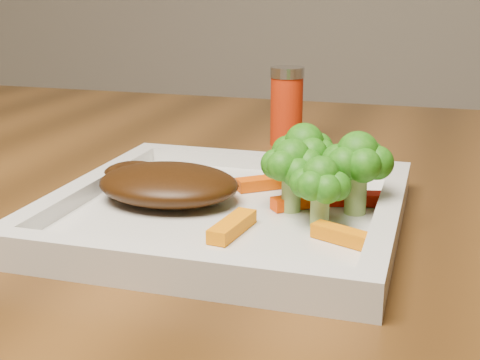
# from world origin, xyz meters

# --- Properties ---
(plate) EXTENTS (0.27, 0.27, 0.01)m
(plate) POSITION_xyz_m (-0.01, -0.13, 0.76)
(plate) COLOR silver
(plate) RESTS_ON dining_table
(steak) EXTENTS (0.12, 0.09, 0.03)m
(steak) POSITION_xyz_m (-0.07, -0.12, 0.78)
(steak) COLOR #361C08
(steak) RESTS_ON plate
(broccoli_0) EXTENTS (0.07, 0.07, 0.07)m
(broccoli_0) POSITION_xyz_m (0.04, -0.08, 0.80)
(broccoli_0) COLOR #276510
(broccoli_0) RESTS_ON plate
(broccoli_1) EXTENTS (0.08, 0.08, 0.06)m
(broccoli_1) POSITION_xyz_m (0.09, -0.11, 0.79)
(broccoli_1) COLOR #266B11
(broccoli_1) RESTS_ON plate
(broccoli_2) EXTENTS (0.07, 0.07, 0.06)m
(broccoli_2) POSITION_xyz_m (0.07, -0.14, 0.79)
(broccoli_2) COLOR #2E6811
(broccoli_2) RESTS_ON plate
(broccoli_3) EXTENTS (0.07, 0.07, 0.06)m
(broccoli_3) POSITION_xyz_m (0.04, -0.12, 0.79)
(broccoli_3) COLOR #337513
(broccoli_3) RESTS_ON plate
(carrot_1) EXTENTS (0.05, 0.03, 0.01)m
(carrot_1) POSITION_xyz_m (0.09, -0.17, 0.77)
(carrot_1) COLOR orange
(carrot_1) RESTS_ON plate
(carrot_2) EXTENTS (0.02, 0.06, 0.01)m
(carrot_2) POSITION_xyz_m (0.01, -0.18, 0.77)
(carrot_2) COLOR orange
(carrot_2) RESTS_ON plate
(carrot_3) EXTENTS (0.06, 0.03, 0.01)m
(carrot_3) POSITION_xyz_m (0.09, -0.09, 0.77)
(carrot_3) COLOR red
(carrot_3) RESTS_ON plate
(carrot_4) EXTENTS (0.06, 0.05, 0.01)m
(carrot_4) POSITION_xyz_m (0.01, -0.06, 0.77)
(carrot_4) COLOR #D54703
(carrot_4) RESTS_ON plate
(carrot_6) EXTENTS (0.05, 0.04, 0.01)m
(carrot_6) POSITION_xyz_m (0.04, -0.11, 0.77)
(carrot_6) COLOR #FF4204
(carrot_6) RESTS_ON plate
(spice_shaker) EXTENTS (0.04, 0.04, 0.09)m
(spice_shaker) POSITION_xyz_m (-0.03, 0.15, 0.80)
(spice_shaker) COLOR #BA270A
(spice_shaker) RESTS_ON dining_table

